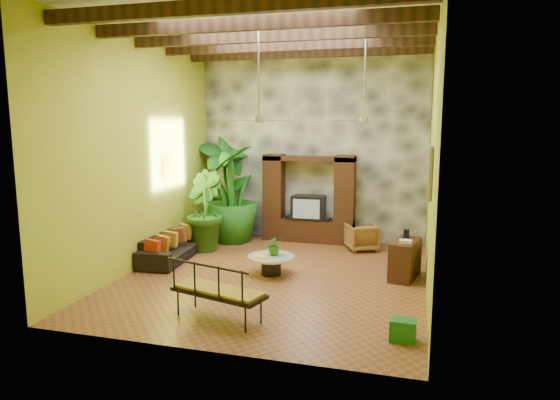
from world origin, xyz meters
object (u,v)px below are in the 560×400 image
(sofa, at_px, (170,247))
(green_bin, at_px, (403,330))
(entertainment_center, at_px, (309,205))
(tall_plant_c, at_px, (231,194))
(coffee_table, at_px, (271,263))
(wicker_armchair, at_px, (362,237))
(ceiling_fan_back, at_px, (364,110))
(iron_bench, at_px, (216,289))
(tall_plant_b, at_px, (203,211))
(tall_plant_a, at_px, (226,185))
(ceiling_fan_front, at_px, (259,109))
(side_console, at_px, (405,259))

(sofa, bearing_deg, green_bin, -122.92)
(entertainment_center, relative_size, tall_plant_c, 0.94)
(entertainment_center, relative_size, coffee_table, 2.43)
(wicker_armchair, height_order, coffee_table, wicker_armchair)
(ceiling_fan_back, distance_m, iron_bench, 5.01)
(tall_plant_b, bearing_deg, tall_plant_a, 90.02)
(ceiling_fan_front, bearing_deg, coffee_table, 79.95)
(entertainment_center, distance_m, ceiling_fan_back, 3.50)
(tall_plant_b, height_order, tall_plant_c, tall_plant_c)
(entertainment_center, distance_m, green_bin, 6.19)
(tall_plant_b, height_order, iron_bench, tall_plant_b)
(ceiling_fan_front, distance_m, side_console, 4.21)
(entertainment_center, height_order, sofa, entertainment_center)
(green_bin, bearing_deg, tall_plant_c, 132.76)
(ceiling_fan_front, xyz_separation_m, sofa, (-2.45, 0.90, -3.10))
(iron_bench, bearing_deg, tall_plant_a, 125.63)
(sofa, distance_m, tall_plant_a, 2.91)
(ceiling_fan_back, distance_m, green_bin, 4.96)
(sofa, distance_m, wicker_armchair, 4.63)
(iron_bench, height_order, green_bin, iron_bench)
(tall_plant_c, relative_size, side_console, 2.60)
(entertainment_center, xyz_separation_m, ceiling_fan_back, (1.60, -1.94, 2.44))
(ceiling_fan_back, relative_size, tall_plant_a, 0.65)
(sofa, relative_size, green_bin, 5.58)
(wicker_armchair, bearing_deg, iron_bench, 44.49)
(entertainment_center, relative_size, iron_bench, 1.43)
(ceiling_fan_back, bearing_deg, tall_plant_a, 153.56)
(tall_plant_b, distance_m, side_console, 5.03)
(entertainment_center, relative_size, green_bin, 6.47)
(tall_plant_a, bearing_deg, ceiling_fan_back, -26.44)
(tall_plant_c, xyz_separation_m, green_bin, (4.62, -4.99, -1.11))
(ceiling_fan_back, xyz_separation_m, coffee_table, (-1.71, -1.11, -3.15))
(tall_plant_a, xyz_separation_m, side_console, (4.89, -2.54, -1.04))
(tall_plant_a, bearing_deg, sofa, -97.06)
(wicker_armchair, distance_m, tall_plant_b, 3.97)
(entertainment_center, xyz_separation_m, iron_bench, (-0.25, -5.61, -0.43))
(wicker_armchair, xyz_separation_m, green_bin, (1.18, -5.01, -0.16))
(entertainment_center, xyz_separation_m, ceiling_fan_front, (-0.20, -3.54, 2.44))
(tall_plant_b, relative_size, green_bin, 5.30)
(sofa, height_order, tall_plant_b, tall_plant_b)
(ceiling_fan_front, xyz_separation_m, side_console, (2.77, 1.01, -3.01))
(coffee_table, relative_size, green_bin, 2.66)
(ceiling_fan_back, distance_m, tall_plant_b, 4.62)
(ceiling_fan_back, relative_size, green_bin, 5.01)
(ceiling_fan_front, relative_size, tall_plant_a, 0.65)
(ceiling_fan_back, relative_size, sofa, 0.90)
(entertainment_center, distance_m, side_console, 3.65)
(ceiling_fan_back, distance_m, tall_plant_c, 4.38)
(entertainment_center, relative_size, ceiling_fan_back, 1.29)
(tall_plant_a, distance_m, coffee_table, 3.95)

